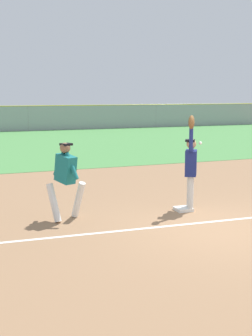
{
  "coord_description": "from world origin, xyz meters",
  "views": [
    {
      "loc": [
        -5.03,
        -7.83,
        2.79
      ],
      "look_at": [
        -1.36,
        1.9,
        1.05
      ],
      "focal_mm": 48.43,
      "sensor_mm": 36.0,
      "label": 1
    }
  ],
  "objects_px": {
    "first_base": "(183,209)",
    "parked_car_black": "(98,117)",
    "parked_car_red": "(47,119)",
    "baseball": "(200,143)",
    "fielder": "(191,164)",
    "runner": "(66,176)"
  },
  "relations": [
    {
      "from": "fielder",
      "to": "runner",
      "type": "xyz_separation_m",
      "value": [
        -2.94,
        0.27,
        -0.12
      ]
    },
    {
      "from": "fielder",
      "to": "baseball",
      "type": "xyz_separation_m",
      "value": [
        0.15,
        -0.16,
        0.51
      ]
    },
    {
      "from": "first_base",
      "to": "parked_car_black",
      "type": "xyz_separation_m",
      "value": [
        6.67,
        28.44,
        0.63
      ]
    },
    {
      "from": "first_base",
      "to": "parked_car_black",
      "type": "distance_m",
      "value": 29.22
    },
    {
      "from": "parked_car_red",
      "to": "parked_car_black",
      "type": "height_order",
      "value": "same"
    },
    {
      "from": "fielder",
      "to": "parked_car_black",
      "type": "distance_m",
      "value": 29.22
    },
    {
      "from": "baseball",
      "to": "first_base",
      "type": "bearing_deg",
      "value": 144.79
    },
    {
      "from": "fielder",
      "to": "runner",
      "type": "distance_m",
      "value": 2.95
    },
    {
      "from": "baseball",
      "to": "fielder",
      "type": "bearing_deg",
      "value": 131.79
    },
    {
      "from": "fielder",
      "to": "parked_car_red",
      "type": "bearing_deg",
      "value": -62.87
    },
    {
      "from": "first_base",
      "to": "baseball",
      "type": "xyz_separation_m",
      "value": [
        0.3,
        -0.21,
        1.59
      ]
    },
    {
      "from": "runner",
      "to": "parked_car_black",
      "type": "relative_size",
      "value": 0.38
    },
    {
      "from": "fielder",
      "to": "parked_car_red",
      "type": "relative_size",
      "value": 0.5
    },
    {
      "from": "runner",
      "to": "parked_car_red",
      "type": "height_order",
      "value": "runner"
    },
    {
      "from": "runner",
      "to": "baseball",
      "type": "distance_m",
      "value": 3.18
    },
    {
      "from": "runner",
      "to": "parked_car_red",
      "type": "distance_m",
      "value": 28.13
    },
    {
      "from": "first_base",
      "to": "fielder",
      "type": "height_order",
      "value": "fielder"
    },
    {
      "from": "parked_car_red",
      "to": "runner",
      "type": "bearing_deg",
      "value": -93.57
    },
    {
      "from": "first_base",
      "to": "parked_car_red",
      "type": "bearing_deg",
      "value": 85.57
    },
    {
      "from": "runner",
      "to": "parked_car_red",
      "type": "relative_size",
      "value": 0.37
    },
    {
      "from": "runner",
      "to": "parked_car_black",
      "type": "bearing_deg",
      "value": 46.5
    },
    {
      "from": "parked_car_red",
      "to": "baseball",
      "type": "bearing_deg",
      "value": -87.22
    }
  ]
}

